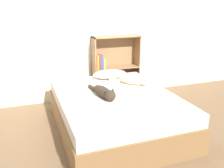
# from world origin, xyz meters

# --- Properties ---
(ground_plane) EXTENTS (8.00, 8.00, 0.00)m
(ground_plane) POSITION_xyz_m (0.00, 0.00, 0.00)
(ground_plane) COLOR brown
(wall_back) EXTENTS (8.00, 0.06, 2.50)m
(wall_back) POSITION_xyz_m (0.00, 1.31, 1.25)
(wall_back) COLOR silver
(wall_back) RESTS_ON ground_plane
(bed) EXTENTS (1.50, 1.91, 0.50)m
(bed) POSITION_xyz_m (0.00, 0.00, 0.25)
(bed) COLOR brown
(bed) RESTS_ON ground_plane
(pillow) EXTENTS (0.55, 0.34, 0.11)m
(pillow) POSITION_xyz_m (0.18, 0.75, 0.56)
(pillow) COLOR white
(pillow) RESTS_ON bed
(cat_light) EXTENTS (0.49, 0.48, 0.16)m
(cat_light) POSITION_xyz_m (0.39, 0.30, 0.57)
(cat_light) COLOR beige
(cat_light) RESTS_ON bed
(cat_dark) EXTENTS (0.23, 0.63, 0.16)m
(cat_dark) POSITION_xyz_m (-0.17, -0.04, 0.56)
(cat_dark) COLOR #33281E
(cat_dark) RESTS_ON bed
(bookshelf) EXTENTS (0.83, 0.26, 1.10)m
(bookshelf) POSITION_xyz_m (0.41, 1.18, 0.56)
(bookshelf) COLOR #8E6B47
(bookshelf) RESTS_ON ground_plane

